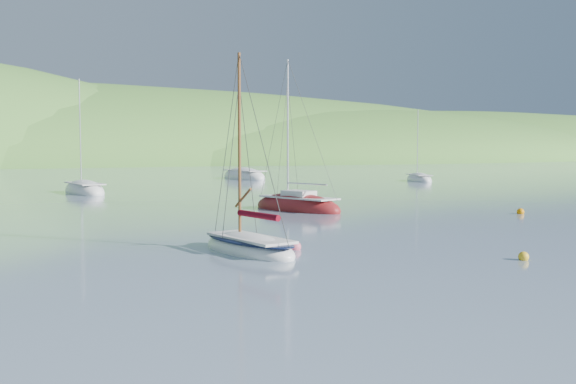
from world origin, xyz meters
name	(u,v)px	position (x,y,z in m)	size (l,w,h in m)	color
ground	(428,255)	(0.00, 0.00, 0.00)	(700.00, 700.00, 0.00)	slate
daysailer_white	(249,247)	(-5.68, 3.65, 0.20)	(2.84, 5.60, 8.22)	white
sloop_red	(297,207)	(3.73, 17.63, 0.21)	(4.53, 7.54, 10.55)	maroon
distant_sloop_a	(84,191)	(-5.89, 40.02, 0.19)	(3.57, 8.02, 11.09)	white
distant_sloop_b	(244,177)	(17.22, 58.38, 0.22)	(4.07, 9.95, 13.90)	white
distant_sloop_d	(419,180)	(34.11, 43.59, 0.17)	(4.57, 7.04, 9.49)	white
mooring_buoys	(453,231)	(5.08, 4.39, 0.12)	(19.08, 12.27, 0.44)	yellow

